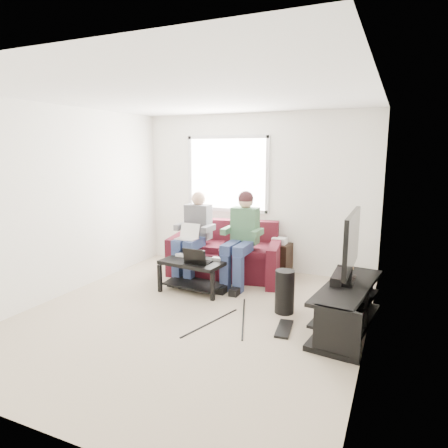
% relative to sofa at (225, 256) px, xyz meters
% --- Properties ---
extents(floor, '(4.50, 4.50, 0.00)m').
position_rel_sofa_xyz_m(floor, '(0.29, -1.67, -0.32)').
color(floor, '#B9AD90').
rests_on(floor, ground).
extents(ceiling, '(4.50, 4.50, 0.00)m').
position_rel_sofa_xyz_m(ceiling, '(0.29, -1.67, 2.28)').
color(ceiling, white).
rests_on(ceiling, wall_back).
extents(wall_back, '(4.50, 0.00, 4.50)m').
position_rel_sofa_xyz_m(wall_back, '(0.29, 0.58, 0.98)').
color(wall_back, white).
rests_on(wall_back, floor).
extents(wall_front, '(4.50, 0.00, 4.50)m').
position_rel_sofa_xyz_m(wall_front, '(0.29, -3.92, 0.98)').
color(wall_front, white).
rests_on(wall_front, floor).
extents(wall_left, '(0.00, 4.50, 4.50)m').
position_rel_sofa_xyz_m(wall_left, '(-1.71, -1.67, 0.98)').
color(wall_left, white).
rests_on(wall_left, floor).
extents(wall_right, '(0.00, 4.50, 4.50)m').
position_rel_sofa_xyz_m(wall_right, '(2.29, -1.67, 0.98)').
color(wall_right, white).
rests_on(wall_right, floor).
extents(window, '(1.48, 0.04, 1.28)m').
position_rel_sofa_xyz_m(window, '(-0.21, 0.56, 1.28)').
color(window, white).
rests_on(window, wall_back).
extents(sofa, '(1.99, 1.14, 0.86)m').
position_rel_sofa_xyz_m(sofa, '(0.00, 0.00, 0.00)').
color(sofa, '#4E1325').
rests_on(sofa, floor).
extents(person_left, '(0.40, 0.71, 1.36)m').
position_rel_sofa_xyz_m(person_left, '(-0.40, -0.32, 0.43)').
color(person_left, navy).
rests_on(person_left, sofa).
extents(person_right, '(0.40, 0.71, 1.40)m').
position_rel_sofa_xyz_m(person_right, '(0.40, -0.30, 0.49)').
color(person_right, navy).
rests_on(person_right, sofa).
extents(laptop_silver, '(0.36, 0.28, 0.24)m').
position_rel_sofa_xyz_m(laptop_silver, '(-0.40, -0.53, 0.41)').
color(laptop_silver, silver).
rests_on(laptop_silver, person_left).
extents(coffee_table, '(0.95, 0.64, 0.45)m').
position_rel_sofa_xyz_m(coffee_table, '(-0.11, -0.86, 0.01)').
color(coffee_table, black).
rests_on(coffee_table, floor).
extents(laptop_black, '(0.38, 0.31, 0.24)m').
position_rel_sofa_xyz_m(laptop_black, '(0.01, -0.94, 0.25)').
color(laptop_black, black).
rests_on(laptop_black, coffee_table).
extents(controller_a, '(0.14, 0.10, 0.04)m').
position_rel_sofa_xyz_m(controller_a, '(-0.39, -0.74, 0.15)').
color(controller_a, silver).
rests_on(controller_a, coffee_table).
extents(controller_b, '(0.15, 0.11, 0.04)m').
position_rel_sofa_xyz_m(controller_b, '(-0.21, -0.68, 0.15)').
color(controller_b, black).
rests_on(controller_b, coffee_table).
extents(controller_c, '(0.14, 0.09, 0.04)m').
position_rel_sofa_xyz_m(controller_c, '(0.19, -0.71, 0.15)').
color(controller_c, gray).
rests_on(controller_c, coffee_table).
extents(tv_stand, '(0.66, 1.60, 0.51)m').
position_rel_sofa_xyz_m(tv_stand, '(2.06, -1.25, -0.09)').
color(tv_stand, black).
rests_on(tv_stand, floor).
extents(tv, '(0.12, 1.10, 0.81)m').
position_rel_sofa_xyz_m(tv, '(2.06, -1.15, 0.65)').
color(tv, black).
rests_on(tv, tv_stand).
extents(soundbar, '(0.12, 0.50, 0.10)m').
position_rel_sofa_xyz_m(soundbar, '(1.94, -1.15, 0.24)').
color(soundbar, black).
rests_on(soundbar, tv_stand).
extents(drink_cup, '(0.08, 0.08, 0.12)m').
position_rel_sofa_xyz_m(drink_cup, '(2.01, -0.62, 0.25)').
color(drink_cup, '#AF7B4B').
rests_on(drink_cup, tv_stand).
extents(console_white, '(0.30, 0.22, 0.06)m').
position_rel_sofa_xyz_m(console_white, '(2.06, -1.65, -0.02)').
color(console_white, silver).
rests_on(console_white, tv_stand).
extents(console_grey, '(0.34, 0.26, 0.08)m').
position_rel_sofa_xyz_m(console_grey, '(2.06, -0.95, -0.01)').
color(console_grey, gray).
rests_on(console_grey, tv_stand).
extents(console_black, '(0.38, 0.30, 0.07)m').
position_rel_sofa_xyz_m(console_black, '(2.06, -1.30, -0.01)').
color(console_black, black).
rests_on(console_black, tv_stand).
extents(subwoofer, '(0.24, 0.24, 0.54)m').
position_rel_sofa_xyz_m(subwoofer, '(1.30, -1.11, -0.05)').
color(subwoofer, black).
rests_on(subwoofer, floor).
extents(keyboard_floor, '(0.21, 0.48, 0.03)m').
position_rel_sofa_xyz_m(keyboard_floor, '(1.43, -1.59, -0.31)').
color(keyboard_floor, black).
rests_on(keyboard_floor, floor).
extents(end_table, '(0.35, 0.35, 0.62)m').
position_rel_sofa_xyz_m(end_table, '(0.81, 0.33, -0.04)').
color(end_table, black).
rests_on(end_table, floor).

